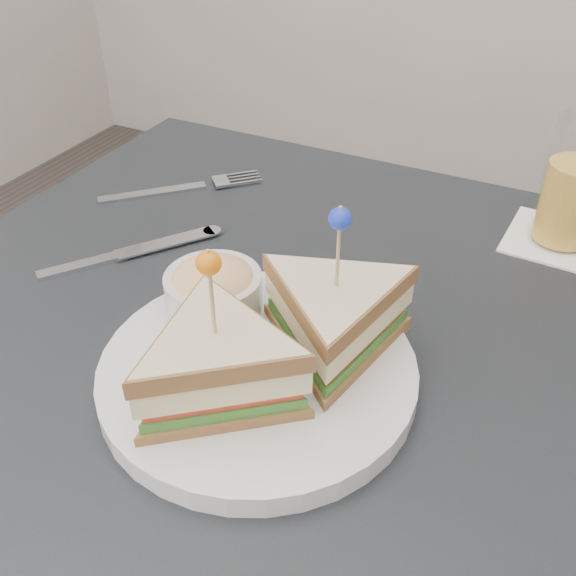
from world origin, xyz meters
The scene contains 5 objects.
table centered at (0.00, 0.00, 0.67)m, with size 0.80×0.80×0.75m.
plate_meal centered at (0.02, -0.06, 0.79)m, with size 0.31×0.31×0.16m.
cutlery_fork centered at (-0.23, 0.21, 0.75)m, with size 0.17×0.17×0.01m.
cutlery_knife centered at (-0.21, 0.04, 0.75)m, with size 0.14×0.18×0.01m.
drink_set centered at (0.22, 0.29, 0.81)m, with size 0.12×0.12×0.15m.
Camera 1 is at (0.22, -0.41, 1.15)m, focal length 40.00 mm.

